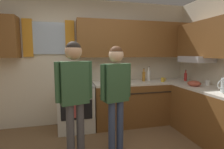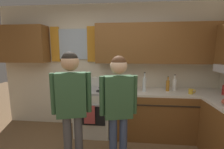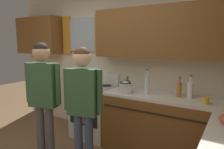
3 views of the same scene
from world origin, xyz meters
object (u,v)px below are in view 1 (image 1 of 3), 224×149
bottle_milk_white (149,75)px  mug_ceramic_white (208,83)px  stovetop_kettle (112,79)px  mixing_bowl (194,84)px  bottle_oil_amber (144,76)px  adult_in_plaid (116,87)px  adult_left (74,87)px  bottle_squat_brown (105,79)px  mug_mustard_yellow (163,80)px  water_pitcher (224,85)px  stove_oven (76,106)px  bottle_sauce_red (186,77)px  bottle_tall_clear (125,76)px

bottle_milk_white → mug_ceramic_white: size_ratio=2.49×
stovetop_kettle → mixing_bowl: stovetop_kettle is taller
bottle_oil_amber → bottle_milk_white: (0.13, 0.05, 0.01)m
mug_ceramic_white → stovetop_kettle: (-1.72, 0.55, 0.05)m
stovetop_kettle → adult_in_plaid: 0.84m
mixing_bowl → adult_left: bearing=-171.4°
bottle_squat_brown → adult_left: bearing=-120.1°
bottle_oil_amber → bottle_squat_brown: 0.83m
mug_mustard_yellow → adult_left: size_ratio=0.07×
water_pitcher → stove_oven: bearing=149.7°
water_pitcher → adult_in_plaid: (-1.64, 0.30, -0.00)m
bottle_milk_white → stovetop_kettle: bottle_milk_white is taller
bottle_sauce_red → adult_left: adult_left is taller
mug_mustard_yellow → water_pitcher: (0.39, -1.13, 0.07)m
stovetop_kettle → water_pitcher: water_pitcher is taller
adult_left → bottle_tall_clear: bearing=43.8°
stove_oven → adult_in_plaid: (0.55, -0.98, 0.54)m
bottle_squat_brown → mug_ceramic_white: 1.97m
bottle_squat_brown → water_pitcher: (1.58, -1.35, 0.03)m
bottle_squat_brown → adult_left: size_ratio=0.12×
stovetop_kettle → mixing_bowl: (1.41, -0.58, -0.05)m
stove_oven → bottle_squat_brown: (0.61, 0.07, 0.51)m
stove_oven → bottle_squat_brown: size_ratio=5.37×
bottle_sauce_red → bottle_milk_white: size_ratio=0.78×
bottle_squat_brown → mug_ceramic_white: size_ratio=1.63×
bottle_sauce_red → mixing_bowl: (-0.24, -0.58, -0.05)m
bottle_milk_white → mixing_bowl: bottle_milk_white is taller
bottle_squat_brown → mixing_bowl: 1.70m
bottle_squat_brown → bottle_oil_amber: bearing=-4.4°
bottle_tall_clear → bottle_milk_white: bearing=11.3°
bottle_milk_white → adult_in_plaid: (-1.02, -1.04, -0.01)m
bottle_tall_clear → adult_in_plaid: size_ratio=0.23×
mug_ceramic_white → stovetop_kettle: bearing=162.2°
bottle_oil_amber → stovetop_kettle: (-0.74, -0.17, -0.01)m
water_pitcher → adult_left: adult_left is taller
mug_mustard_yellow → adult_in_plaid: size_ratio=0.08×
mixing_bowl → bottle_squat_brown: bearing=151.6°
bottle_sauce_red → adult_left: size_ratio=0.15×
stovetop_kettle → adult_in_plaid: bearing=-99.5°
bottle_squat_brown → adult_in_plaid: bearing=-92.8°
mug_ceramic_white → bottle_sauce_red: bearing=96.9°
bottle_squat_brown → adult_in_plaid: 1.05m
stove_oven → bottle_sauce_red: bearing=-3.7°
bottle_sauce_red → bottle_tall_clear: bearing=176.1°
mug_ceramic_white → bottle_oil_amber: bearing=143.6°
bottle_sauce_red → stovetop_kettle: size_ratio=0.90×
bottle_oil_amber → mug_ceramic_white: 1.21m
bottle_sauce_red → stovetop_kettle: bottle_sauce_red is taller
bottle_sauce_red → stovetop_kettle: 1.65m
bottle_milk_white → water_pitcher: (0.62, -1.34, -0.01)m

